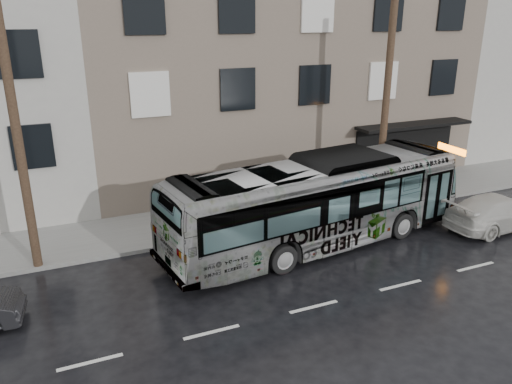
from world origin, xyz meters
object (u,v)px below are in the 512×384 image
utility_pole_front (386,106)px  white_sedan (498,212)px  bus (317,203)px  utility_pole_rear (17,136)px  sign_post (399,178)px

utility_pole_front → white_sedan: utility_pole_front is taller
bus → white_sedan: bearing=-108.9°
utility_pole_rear → white_sedan: utility_pole_rear is taller
sign_post → bus: bus is taller
bus → white_sedan: bus is taller
utility_pole_front → utility_pole_rear: (-14.00, 0.00, 0.00)m
bus → utility_pole_rear: bearing=70.8°
sign_post → white_sedan: bearing=-58.2°
utility_pole_rear → sign_post: (15.10, 0.00, -3.30)m
sign_post → bus: (-5.38, -2.01, 0.33)m
sign_post → white_sedan: size_ratio=0.50×
sign_post → white_sedan: sign_post is taller
utility_pole_front → bus: utility_pole_front is taller
utility_pole_front → utility_pole_rear: same height
utility_pole_front → sign_post: (1.10, 0.00, -3.30)m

